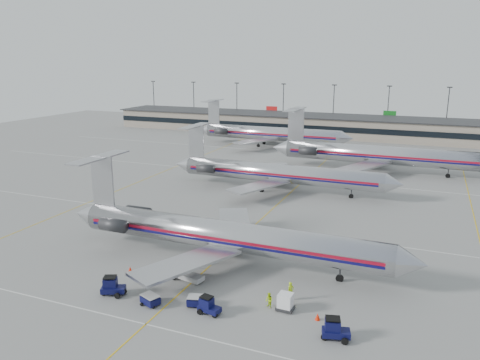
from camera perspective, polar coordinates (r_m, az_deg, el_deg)
The scene contains 19 objects.
ground at distance 59.59m, azimuth -1.77°, elevation -8.73°, with size 260.00×260.00×0.00m, color gray.
apron_markings at distance 68.20m, azimuth 1.65°, elevation -5.66°, with size 160.00×0.15×0.02m, color silver.
terminal at distance 151.03m, azimuth 13.56°, elevation 6.34°, with size 162.00×17.00×6.25m.
light_mast_row at distance 164.22m, azimuth 14.45°, elevation 8.82°, with size 163.60×0.40×15.28m.
jet_foreground at distance 55.85m, azimuth -2.41°, elevation -6.62°, with size 44.56×26.24×11.66m.
jet_second_row at distance 86.19m, azimuth 4.36°, elevation 0.89°, with size 43.42×25.57×11.37m.
jet_third_row at distance 104.50m, azimuth 16.07°, elevation 3.04°, with size 47.58×29.26×13.01m.
jet_back_row at distance 130.93m, azimuth 3.47°, elevation 5.71°, with size 45.21×27.81×12.36m.
tug_left at distance 50.92m, azimuth -15.34°, elevation -12.40°, with size 2.70×2.09×1.97m.
tug_center at distance 46.05m, azimuth -3.90°, elevation -15.06°, with size 2.32×1.46×1.76m.
tug_right at distance 43.11m, azimuth 11.44°, elevation -17.43°, with size 2.64×1.79×1.96m.
cart_inner at distance 48.30m, azimuth -10.89°, elevation -14.14°, with size 2.16×1.85×1.04m.
cart_outer at distance 47.47m, azimuth -5.27°, elevation -14.47°, with size 2.09×1.67×1.04m.
uld_container at distance 46.68m, azimuth 5.56°, elevation -14.57°, with size 1.67×1.41×1.71m.
belt_loader at distance 52.51m, azimuth -6.33°, elevation -11.41°, with size 4.59×2.10×2.35m.
ramp_worker_near at distance 48.40m, azimuth 6.19°, elevation -13.33°, with size 0.70×0.46×1.93m, color #A9D113.
ramp_worker_far at distance 46.98m, azimuth 3.56°, elevation -14.44°, with size 0.76×0.59×1.56m, color #B4DC14.
cone_right at distance 45.77m, azimuth 9.44°, elevation -16.10°, with size 0.50×0.50×0.68m, color #FD2608.
cone_left at distance 55.83m, azimuth -13.25°, elevation -10.50°, with size 0.39×0.39×0.54m, color #FD2608.
Camera 1 is at (22.37, -50.00, 23.47)m, focal length 35.00 mm.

